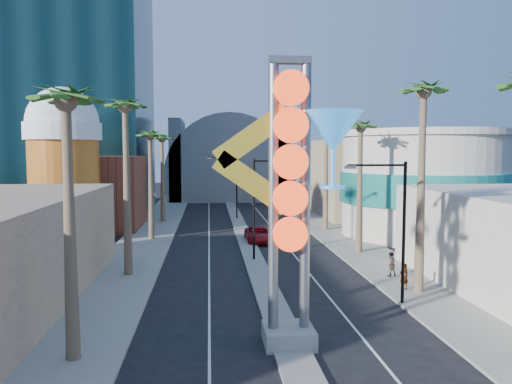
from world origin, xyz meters
The scene contains 24 objects.
ground centered at (0.00, 0.00, 0.00)m, with size 240.00×240.00×0.00m, color black.
sidewalk_west centered at (-9.50, 35.00, 0.07)m, with size 5.00×100.00×0.15m, color gray.
sidewalk_east centered at (9.50, 35.00, 0.07)m, with size 5.00×100.00×0.15m, color gray.
median centered at (0.00, 38.00, 0.07)m, with size 1.60×84.00×0.15m, color gray.
hotel_tower centered at (-22.00, 52.00, 25.00)m, with size 20.00×20.00×50.00m, color black.
brick_filler_west centered at (-16.00, 38.00, 4.00)m, with size 10.00×10.00×8.00m, color brown.
filler_east centered at (16.00, 48.00, 5.00)m, with size 10.00×20.00×10.00m, color #987962.
beer_mug centered at (-17.00, 30.00, 7.84)m, with size 7.00×7.00×14.50m.
turquoise_building centered at (18.00, 30.00, 5.25)m, with size 16.60×16.60×10.60m.
canopy centered at (0.00, 72.00, 4.31)m, with size 22.00×16.00×22.00m.
neon_sign centered at (0.82, 2.96, 7.31)m, with size 6.53×2.60×12.55m.
streetlight_0 centered at (0.55, 20.00, 4.88)m, with size 3.79×0.25×8.00m.
streetlight_1 centered at (-0.55, 44.00, 4.88)m, with size 3.79×0.25×8.00m.
streetlight_2 centered at (6.72, 8.00, 4.83)m, with size 3.45×0.25×8.00m.
palm_0 centered at (-9.00, 2.00, 9.93)m, with size 2.40×2.40×11.70m.
palm_1 centered at (-9.00, 16.00, 10.82)m, with size 2.40×2.40×12.70m.
palm_2 centered at (-9.00, 30.00, 9.48)m, with size 2.40×2.40×11.20m.
palm_3 centered at (-9.00, 42.00, 9.48)m, with size 2.40×2.40×11.20m.
palm_5 centered at (9.00, 10.00, 11.27)m, with size 2.40×2.40×13.20m.
palm_6 centered at (9.00, 22.00, 9.93)m, with size 2.40×2.40×11.70m.
palm_7 centered at (9.00, 34.00, 10.82)m, with size 2.40×2.40×12.70m.
red_pickup centered at (1.20, 27.99, 0.71)m, with size 2.36×5.12×1.42m, color #B10D17.
pedestrian_a centered at (8.29, 10.49, 0.97)m, with size 0.59×0.39×1.63m, color gray.
pedestrian_b centered at (8.67, 13.77, 0.97)m, with size 0.80×0.62×1.64m, color gray.
Camera 1 is at (-3.46, -18.25, 8.55)m, focal length 35.00 mm.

